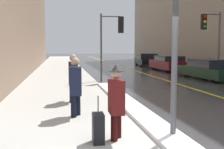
# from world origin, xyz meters

# --- Properties ---
(sidewalk_slab) EXTENTS (4.00, 80.00, 0.01)m
(sidewalk_slab) POSITION_xyz_m (-2.00, 15.00, 0.01)
(sidewalk_slab) COLOR #B2AFA8
(sidewalk_slab) RESTS_ON ground
(road_centre_stripe) EXTENTS (0.16, 80.00, 0.00)m
(road_centre_stripe) POSITION_xyz_m (4.00, 15.00, 0.00)
(road_centre_stripe) COLOR gold
(road_centre_stripe) RESTS_ON ground
(snow_bank_curb) EXTENTS (0.66, 9.81, 0.11)m
(snow_bank_curb) POSITION_xyz_m (0.20, 4.43, 0.05)
(snow_bank_curb) COLOR white
(snow_bank_curb) RESTS_ON ground
(lamp_post) EXTENTS (0.28, 0.28, 4.43)m
(lamp_post) POSITION_xyz_m (0.31, 0.88, 2.68)
(lamp_post) COLOR #515156
(lamp_post) RESTS_ON ground
(traffic_light_near) EXTENTS (1.31, 0.33, 3.73)m
(traffic_light_near) POSITION_xyz_m (0.97, 10.97, 2.70)
(traffic_light_near) COLOR #515156
(traffic_light_near) RESTS_ON ground
(traffic_light_far) EXTENTS (1.31, 0.37, 3.99)m
(traffic_light_far) POSITION_xyz_m (6.85, 11.04, 2.88)
(traffic_light_far) COLOR #515156
(traffic_light_far) RESTS_ON ground
(pedestrian_in_fedora) EXTENTS (0.33, 0.48, 1.55)m
(pedestrian_in_fedora) POSITION_xyz_m (-0.87, 1.00, 0.85)
(pedestrian_in_fedora) COLOR #340C0C
(pedestrian_in_fedora) RESTS_ON ground
(pedestrian_in_glasses) EXTENTS (0.32, 0.53, 1.61)m
(pedestrian_in_glasses) POSITION_xyz_m (-1.57, 3.10, 0.90)
(pedestrian_in_glasses) COLOR black
(pedestrian_in_glasses) RESTS_ON ground
(pedestrian_with_shoulder_bag) EXTENTS (0.33, 0.75, 1.65)m
(pedestrian_with_shoulder_bag) POSITION_xyz_m (-1.54, 5.21, 0.91)
(pedestrian_with_shoulder_bag) COLOR black
(pedestrian_with_shoulder_bag) RESTS_ON ground
(parked_car_dark_green) EXTENTS (2.03, 4.83, 1.19)m
(parked_car_dark_green) POSITION_xyz_m (6.81, 10.94, 0.57)
(parked_car_dark_green) COLOR black
(parked_car_dark_green) RESTS_ON ground
(parked_car_maroon) EXTENTS (1.84, 4.79, 1.21)m
(parked_car_maroon) POSITION_xyz_m (6.72, 17.10, 0.58)
(parked_car_maroon) COLOR #600F14
(parked_car_maroon) RESTS_ON ground
(parked_car_black) EXTENTS (2.25, 4.37, 1.25)m
(parked_car_black) POSITION_xyz_m (6.92, 23.62, 0.59)
(parked_car_black) COLOR black
(parked_car_black) RESTS_ON ground
(rolling_suitcase) EXTENTS (0.23, 0.36, 0.95)m
(rolling_suitcase) POSITION_xyz_m (-1.26, 0.85, 0.30)
(rolling_suitcase) COLOR black
(rolling_suitcase) RESTS_ON ground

